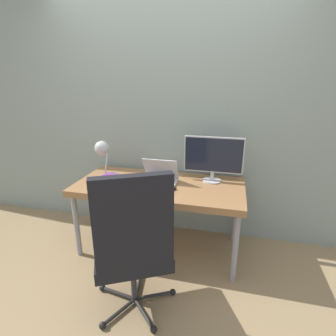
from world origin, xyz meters
name	(u,v)px	position (x,y,z in m)	size (l,w,h in m)	color
ground_plane	(149,270)	(0.00, 0.00, 0.00)	(12.00, 12.00, 0.00)	#937A56
wall_back	(170,115)	(0.00, 0.81, 1.30)	(8.00, 0.05, 2.60)	gray
desk	(159,189)	(0.00, 0.37, 0.64)	(1.60, 0.75, 0.70)	#996B42
laptop	(160,178)	(-0.01, 0.41, 0.75)	(0.33, 0.25, 0.24)	silver
monitor	(213,157)	(0.48, 0.57, 0.95)	(0.57, 0.18, 0.44)	#B7B7BC
desk_lamp	(103,151)	(-0.55, 0.33, 1.00)	(0.14, 0.28, 0.40)	#4C4C51
office_chair	(133,242)	(0.05, -0.45, 0.61)	(0.68, 0.66, 1.13)	black
book_stack	(112,184)	(-0.37, 0.12, 0.77)	(0.25, 0.24, 0.13)	#286B47
tv_remote	(168,191)	(0.12, 0.21, 0.71)	(0.13, 0.17, 0.02)	black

